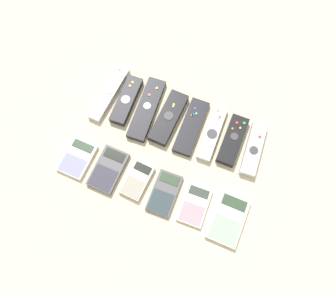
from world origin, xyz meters
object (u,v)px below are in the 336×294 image
(remote_1, at_px, (127,100))
(calculator_3, at_px, (164,193))
(remote_0, at_px, (109,93))
(calculator_4, at_px, (195,205))
(remote_6, at_px, (233,140))
(remote_3, at_px, (169,118))
(remote_4, at_px, (191,127))
(remote_2, at_px, (147,109))
(remote_7, at_px, (253,149))
(calculator_1, at_px, (108,169))
(remote_5, at_px, (212,133))
(calculator_2, at_px, (137,180))
(calculator_0, at_px, (77,158))
(calculator_5, at_px, (228,219))

(remote_1, bearing_deg, calculator_3, -48.19)
(remote_0, height_order, calculator_4, remote_0)
(remote_0, bearing_deg, remote_1, 0.70)
(remote_6, xyz_separation_m, calculator_4, (-0.04, -0.23, -0.01))
(remote_3, distance_m, remote_4, 0.08)
(remote_2, bearing_deg, remote_1, 173.67)
(remote_7, bearing_deg, calculator_1, -153.22)
(remote_1, distance_m, calculator_4, 0.39)
(calculator_3, bearing_deg, remote_5, 72.50)
(remote_6, xyz_separation_m, calculator_3, (-0.13, -0.23, -0.01))
(remote_0, height_order, remote_7, remote_7)
(calculator_2, bearing_deg, remote_4, 71.97)
(remote_2, relative_size, remote_7, 1.27)
(calculator_1, distance_m, calculator_3, 0.18)
(remote_0, xyz_separation_m, remote_1, (0.06, -0.00, 0.00))
(remote_7, bearing_deg, remote_0, 175.51)
(remote_6, xyz_separation_m, calculator_0, (-0.42, -0.23, -0.01))
(remote_5, bearing_deg, remote_7, -2.31)
(remote_1, height_order, remote_2, remote_1)
(remote_3, xyz_separation_m, remote_7, (0.28, 0.00, -0.00))
(calculator_2, distance_m, calculator_4, 0.18)
(remote_4, relative_size, calculator_3, 1.47)
(remote_3, distance_m, calculator_3, 0.24)
(remote_7, relative_size, calculator_1, 1.28)
(remote_7, bearing_deg, calculator_5, -94.46)
(remote_5, xyz_separation_m, calculator_0, (-0.35, -0.23, -0.00))
(remote_2, height_order, calculator_0, remote_2)
(remote_2, bearing_deg, calculator_3, -59.67)
(remote_0, distance_m, remote_2, 0.13)
(remote_3, relative_size, calculator_3, 1.43)
(remote_7, xyz_separation_m, calculator_4, (-0.11, -0.22, -0.01))
(remote_4, height_order, remote_6, remote_6)
(remote_6, relative_size, calculator_0, 1.37)
(remote_5, relative_size, calculator_5, 1.28)
(remote_4, relative_size, calculator_5, 1.31)
(calculator_4, bearing_deg, remote_0, 146.76)
(remote_0, height_order, calculator_1, remote_0)
(remote_0, height_order, calculator_3, remote_0)
(remote_5, bearing_deg, remote_3, -179.77)
(remote_0, relative_size, calculator_3, 1.63)
(remote_7, distance_m, calculator_2, 0.36)
(remote_3, relative_size, calculator_5, 1.27)
(calculator_3, bearing_deg, remote_4, 89.08)
(remote_7, distance_m, calculator_4, 0.25)
(calculator_5, bearing_deg, calculator_4, -179.68)
(remote_4, bearing_deg, remote_2, 177.65)
(remote_1, relative_size, remote_6, 1.06)
(remote_0, distance_m, remote_7, 0.49)
(remote_5, bearing_deg, calculator_3, -107.35)
(remote_2, distance_m, calculator_0, 0.26)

